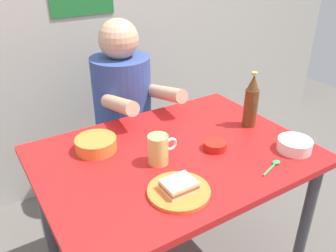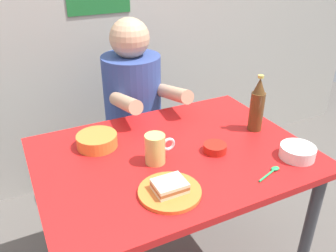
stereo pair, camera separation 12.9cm
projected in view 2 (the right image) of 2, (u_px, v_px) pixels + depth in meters
dining_table at (173, 171)px, 1.48m from camera, size 1.10×0.80×0.74m
stool at (136, 155)px, 2.15m from camera, size 0.34×0.34×0.45m
person_seated at (133, 92)px, 1.94m from camera, size 0.33×0.56×0.72m
plate_orange at (170, 192)px, 1.21m from camera, size 0.22×0.22×0.01m
sandwich at (170, 186)px, 1.19m from camera, size 0.11×0.09×0.04m
beer_mug at (156, 149)px, 1.35m from camera, size 0.13×0.08×0.12m
beer_bottle at (257, 106)px, 1.56m from camera, size 0.06×0.06×0.26m
soup_bowl_orange at (97, 140)px, 1.47m from camera, size 0.17×0.17×0.05m
rice_bowl_white at (298, 151)px, 1.40m from camera, size 0.14×0.14×0.05m
sambal_bowl_red at (215, 148)px, 1.44m from camera, size 0.10×0.10×0.03m
spoon at (272, 171)px, 1.32m from camera, size 0.12×0.05×0.01m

